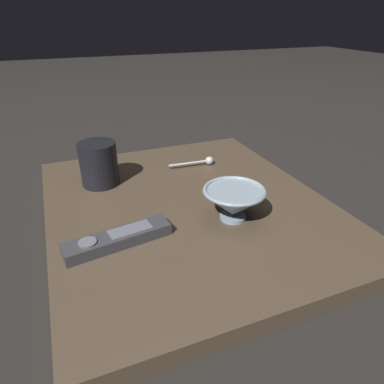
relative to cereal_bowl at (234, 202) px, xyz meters
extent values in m
plane|color=black|center=(-0.06, 0.10, -0.07)|extent=(6.00, 6.00, 0.00)
cube|color=#4C3D2D|center=(-0.06, 0.10, -0.05)|extent=(0.58, 0.68, 0.03)
cylinder|color=#8C9EAD|center=(0.00, 0.00, -0.03)|extent=(0.05, 0.05, 0.01)
cone|color=#8C9EAD|center=(0.00, 0.00, 0.00)|extent=(0.12, 0.12, 0.05)
torus|color=#8C9EAD|center=(0.00, 0.00, 0.02)|extent=(0.12, 0.12, 0.01)
cylinder|color=black|center=(-0.22, 0.26, 0.01)|extent=(0.09, 0.09, 0.10)
torus|color=black|center=(-0.22, 0.31, 0.02)|extent=(0.01, 0.06, 0.06)
cylinder|color=silver|center=(0.01, 0.27, -0.03)|extent=(0.11, 0.01, 0.01)
sphere|color=silver|center=(0.07, 0.27, -0.03)|extent=(0.02, 0.02, 0.02)
cube|color=#38383D|center=(-0.23, 0.00, -0.03)|extent=(0.20, 0.07, 0.02)
cylinder|color=slate|center=(-0.28, -0.01, -0.01)|extent=(0.03, 0.03, 0.00)
cube|color=slate|center=(-0.21, 0.00, -0.02)|extent=(0.08, 0.04, 0.00)
camera|label=1|loc=(-0.30, -0.52, 0.33)|focal=32.49mm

